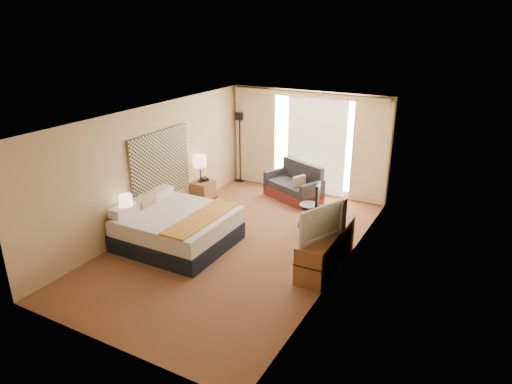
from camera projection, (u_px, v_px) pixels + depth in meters
The scene contains 21 objects.
floor at pixel (239, 243), 9.19m from camera, with size 4.20×7.00×0.02m, color #5C1C1A.
ceiling at pixel (237, 115), 8.26m from camera, with size 4.20×7.00×0.02m, color silver.
wall_back at pixel (308, 142), 11.60m from camera, with size 4.20×0.02×2.60m, color tan.
wall_front at pixel (100, 263), 5.85m from camera, with size 4.20×0.02×2.60m, color tan.
wall_left at pixel (153, 167), 9.66m from camera, with size 0.02×7.00×2.60m, color tan.
wall_right at pixel (344, 202), 7.79m from camera, with size 0.02×7.00×2.60m, color tan.
headboard at pixel (161, 165), 9.81m from camera, with size 0.06×1.85×1.50m, color black.
nightstand_left at pixel (131, 232), 9.06m from camera, with size 0.45×0.52×0.55m, color brown.
nightstand_right at pixel (203, 192), 11.11m from camera, with size 0.45×0.52×0.55m, color brown.
media_dresser at pixel (326, 248), 8.25m from camera, with size 0.50×1.80×0.70m, color brown.
window at pixel (317, 143), 11.46m from camera, with size 2.30×0.02×2.30m, color silver.
curtains at pixel (306, 139), 11.47m from camera, with size 4.12×0.19×2.56m.
bed at pixel (177, 228), 9.02m from camera, with size 2.04×1.87×0.99m.
loveseat at pixel (295, 187), 11.39m from camera, with size 1.62×1.28×0.90m.
floor_lamp at pixel (240, 133), 12.26m from camera, with size 0.24×0.24×1.92m.
desk_chair at pixel (312, 207), 9.79m from camera, with size 0.48×0.48×0.99m.
lamp_left at pixel (126, 201), 8.74m from camera, with size 0.26×0.26×0.54m.
lamp_right at pixel (200, 162), 10.83m from camera, with size 0.31×0.31×0.65m.
tissue_box at pixel (135, 216), 8.99m from camera, with size 0.11×0.11×0.10m, color #95CBE6.
telephone at pixel (204, 179), 11.09m from camera, with size 0.19×0.14×0.07m, color black.
television at pixel (319, 221), 7.78m from camera, with size 1.09×0.14×0.63m, color black.
Camera 1 is at (4.21, -7.06, 4.23)m, focal length 32.00 mm.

